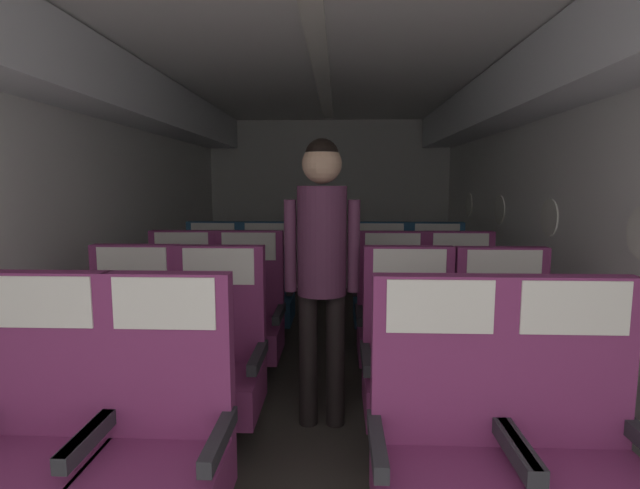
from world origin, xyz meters
The scene contains 19 objects.
ground centered at (0.00, 3.07, -0.01)m, with size 3.44×6.54×0.02m, color #3D3833.
fuselage_shell centered at (0.00, 3.32, 1.66)m, with size 3.32×6.19×2.31m.
seat_a_left_window centered at (-1.00, 1.39, 0.45)m, with size 0.52×0.46×1.08m.
seat_a_left_aisle centered at (-0.52, 1.39, 0.45)m, with size 0.52×0.46×1.08m.
seat_a_right_aisle centered at (1.00, 1.38, 0.45)m, with size 0.52×0.46×1.08m.
seat_a_right_window centered at (0.51, 1.38, 0.45)m, with size 0.52×0.46×1.08m.
seat_b_left_window centered at (-1.01, 2.22, 0.45)m, with size 0.52×0.46×1.08m.
seat_b_left_aisle centered at (-0.52, 2.20, 0.45)m, with size 0.52×0.46×1.08m.
seat_b_right_aisle centered at (1.02, 2.20, 0.45)m, with size 0.52×0.46×1.08m.
seat_b_right_window centered at (0.52, 2.21, 0.45)m, with size 0.52×0.46×1.08m.
seat_c_left_window centered at (-1.01, 3.04, 0.45)m, with size 0.52×0.46×1.08m.
seat_c_left_aisle centered at (-0.52, 3.05, 0.45)m, with size 0.52×0.46×1.08m.
seat_c_right_aisle centered at (1.00, 3.06, 0.45)m, with size 0.52×0.46×1.08m.
seat_c_right_window centered at (0.52, 3.05, 0.45)m, with size 0.52×0.46×1.08m.
seat_d_left_window centered at (-1.00, 3.88, 0.45)m, with size 0.52×0.46×1.08m.
seat_d_left_aisle centered at (-0.52, 3.89, 0.45)m, with size 0.52×0.46×1.08m.
seat_d_right_aisle centered at (1.00, 3.89, 0.45)m, with size 0.52×0.46×1.08m.
seat_d_right_window centered at (0.51, 3.90, 0.45)m, with size 0.52×0.46×1.08m.
flight_attendant centered at (0.04, 2.42, 1.03)m, with size 0.43×0.28×1.66m.
Camera 1 is at (0.14, -0.26, 1.41)m, focal length 26.77 mm.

